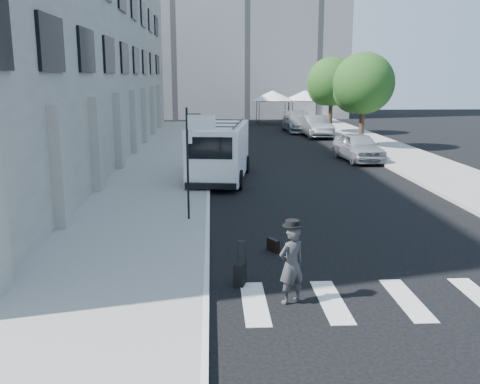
{
  "coord_description": "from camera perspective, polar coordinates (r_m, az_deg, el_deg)",
  "views": [
    {
      "loc": [
        -1.85,
        -13.25,
        4.6
      ],
      "look_at": [
        -1.04,
        1.82,
        1.3
      ],
      "focal_mm": 40.0,
      "sensor_mm": 36.0,
      "label": 1
    }
  ],
  "objects": [
    {
      "name": "suitcase",
      "position": [
        12.07,
        -0.0,
        -8.71
      ],
      "size": [
        0.32,
        0.4,
        0.99
      ],
      "rotation": [
        0.0,
        0.0,
        -0.3
      ],
      "color": "black",
      "rests_on": "ground"
    },
    {
      "name": "tent_right",
      "position": [
        52.57,
        6.96,
        10.18
      ],
      "size": [
        4.0,
        4.0,
        3.2
      ],
      "color": "black",
      "rests_on": "ground"
    },
    {
      "name": "building_far",
      "position": [
        63.86,
        0.44,
        19.44
      ],
      "size": [
        22.0,
        12.0,
        25.0
      ],
      "primitive_type": "cube",
      "color": "slate",
      "rests_on": "ground"
    },
    {
      "name": "briefcase",
      "position": [
        14.34,
        3.56,
        -5.69
      ],
      "size": [
        0.32,
        0.44,
        0.34
      ],
      "primitive_type": "cube",
      "rotation": [
        0.0,
        0.0,
        0.51
      ],
      "color": "black",
      "rests_on": "ground"
    },
    {
      "name": "ground",
      "position": [
        14.15,
        4.66,
        -6.68
      ],
      "size": [
        120.0,
        120.0,
        0.0
      ],
      "primitive_type": "plane",
      "color": "black",
      "rests_on": "ground"
    },
    {
      "name": "parked_car_c",
      "position": [
        44.97,
        6.3,
        7.46
      ],
      "size": [
        2.51,
        5.83,
        1.67
      ],
      "primitive_type": "imported",
      "rotation": [
        0.0,
        0.0,
        0.03
      ],
      "color": "#94969C",
      "rests_on": "ground"
    },
    {
      "name": "sidewalk_left",
      "position": [
        29.69,
        -7.68,
        3.46
      ],
      "size": [
        4.5,
        48.0,
        0.15
      ],
      "primitive_type": "cube",
      "color": "gray",
      "rests_on": "ground"
    },
    {
      "name": "parked_car_a",
      "position": [
        30.06,
        12.52,
        4.73
      ],
      "size": [
        2.21,
        4.69,
        1.55
      ],
      "primitive_type": "imported",
      "rotation": [
        0.0,
        0.0,
        0.09
      ],
      "color": "#9A9DA2",
      "rests_on": "ground"
    },
    {
      "name": "cargo_van",
      "position": [
        24.02,
        -2.13,
        4.36
      ],
      "size": [
        3.0,
        6.81,
        2.47
      ],
      "rotation": [
        0.0,
        0.0,
        -0.14
      ],
      "color": "white",
      "rests_on": "ground"
    },
    {
      "name": "businessman",
      "position": [
        11.04,
        5.5,
        -7.74
      ],
      "size": [
        0.72,
        0.64,
        1.64
      ],
      "primitive_type": "imported",
      "rotation": [
        0.0,
        0.0,
        3.65
      ],
      "color": "#363538",
      "rests_on": "ground"
    },
    {
      "name": "sign_pole",
      "position": [
        16.57,
        -4.84,
        5.54
      ],
      "size": [
        1.03,
        0.07,
        3.5
      ],
      "color": "black",
      "rests_on": "sidewalk_left"
    },
    {
      "name": "sidewalk_right",
      "position": [
        35.27,
        14.93,
        4.54
      ],
      "size": [
        4.0,
        56.0,
        0.15
      ],
      "primitive_type": "cube",
      "color": "gray",
      "rests_on": "ground"
    },
    {
      "name": "building_left",
      "position": [
        32.73,
        -20.85,
        14.0
      ],
      "size": [
        10.0,
        44.0,
        12.0
      ],
      "primitive_type": "cube",
      "color": "gray",
      "rests_on": "ground"
    },
    {
      "name": "parked_car_b",
      "position": [
        41.29,
        8.06,
        6.94
      ],
      "size": [
        2.04,
        5.02,
        1.62
      ],
      "primitive_type": "imported",
      "rotation": [
        0.0,
        0.0,
        0.07
      ],
      "color": "#53565B",
      "rests_on": "ground"
    },
    {
      "name": "tent_left",
      "position": [
        51.62,
        3.5,
        10.21
      ],
      "size": [
        4.0,
        4.0,
        3.2
      ],
      "color": "black",
      "rests_on": "ground"
    },
    {
      "name": "tree_far",
      "position": [
        43.42,
        9.56,
        11.34
      ],
      "size": [
        3.8,
        3.83,
        6.03
      ],
      "color": "black",
      "rests_on": "ground"
    },
    {
      "name": "tree_near",
      "position": [
        34.69,
        12.81,
        11.0
      ],
      "size": [
        3.8,
        3.83,
        6.03
      ],
      "color": "black",
      "rests_on": "ground"
    }
  ]
}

